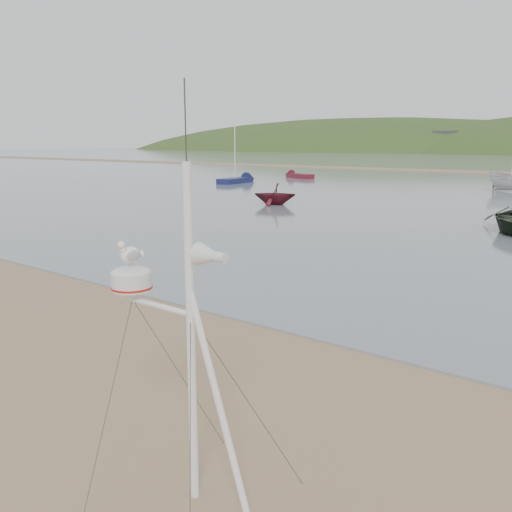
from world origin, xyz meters
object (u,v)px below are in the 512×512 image
Objects in this scene: boat_red at (275,184)px; dinghy_red_far at (294,175)px; mast_rig at (186,407)px; sailboat_blue_near at (243,180)px.

boat_red is 0.52× the size of dinghy_red_far.
dinghy_red_far is (-14.11, 23.31, -1.06)m from boat_red.
mast_rig is at bearing 8.26° from boat_red.
mast_rig is 0.91× the size of dinghy_red_far.
dinghy_red_far is 0.84× the size of sailboat_blue_near.
mast_rig is 29.12m from boat_red.
boat_red is (-16.25, 24.17, 0.24)m from mast_rig.
mast_rig is 1.75× the size of boat_red.
sailboat_blue_near reaches higher than boat_red.
sailboat_blue_near reaches higher than dinghy_red_far.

